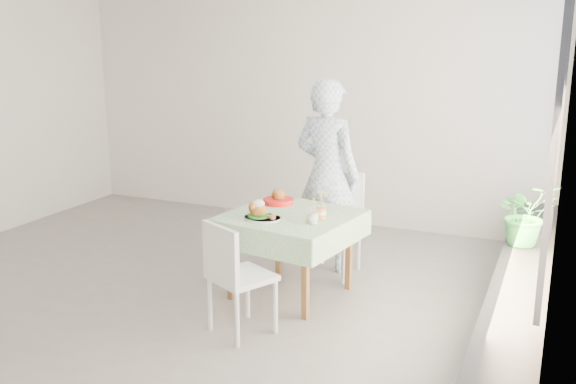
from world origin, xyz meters
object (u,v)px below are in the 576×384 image
at_px(main_dish, 260,213).
at_px(potted_plant, 526,214).
at_px(juice_cup_orange, 321,212).
at_px(diner, 327,175).
at_px(chair_near, 241,299).
at_px(cafe_table, 291,245).
at_px(chair_far, 333,243).

distance_m(main_dish, potted_plant, 2.27).
height_order(main_dish, juice_cup_orange, juice_cup_orange).
bearing_deg(diner, potted_plant, -171.06).
relative_size(chair_near, juice_cup_orange, 3.22).
distance_m(diner, main_dish, 1.05).
bearing_deg(main_dish, juice_cup_orange, 23.33).
bearing_deg(chair_near, main_dish, 101.70).
xyz_separation_m(cafe_table, chair_far, (0.16, 0.66, -0.16)).
bearing_deg(cafe_table, chair_far, 76.26).
height_order(chair_far, juice_cup_orange, juice_cup_orange).
xyz_separation_m(diner, juice_cup_orange, (0.25, -0.82, -0.13)).
distance_m(cafe_table, chair_far, 0.70).
bearing_deg(chair_far, chair_near, -98.07).
height_order(cafe_table, juice_cup_orange, juice_cup_orange).
relative_size(chair_far, diner, 0.52).
distance_m(diner, juice_cup_orange, 0.86).
xyz_separation_m(chair_far, diner, (-0.12, 0.12, 0.64)).
xyz_separation_m(cafe_table, chair_near, (-0.05, -0.85, -0.18)).
bearing_deg(diner, main_dish, 88.54).
distance_m(juice_cup_orange, potted_plant, 1.76).
bearing_deg(diner, juice_cup_orange, 117.75).
bearing_deg(diner, cafe_table, 97.78).
relative_size(diner, main_dish, 5.66).
height_order(diner, main_dish, diner).
distance_m(chair_far, potted_plant, 1.79).
distance_m(cafe_table, main_dish, 0.45).
bearing_deg(chair_near, diner, 86.61).
bearing_deg(cafe_table, chair_near, -93.58).
relative_size(chair_near, main_dish, 2.72).
relative_size(cafe_table, diner, 0.63).
relative_size(chair_far, potted_plant, 1.77).
relative_size(main_dish, potted_plant, 0.60).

